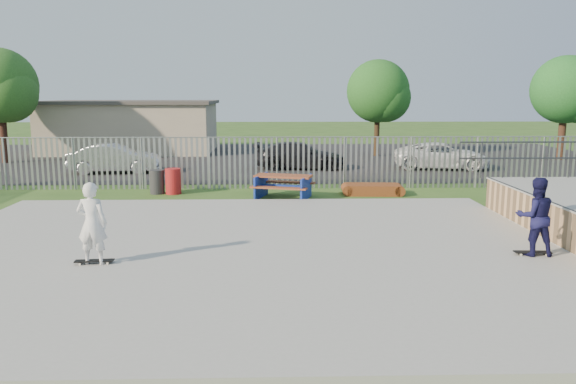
{
  "coord_description": "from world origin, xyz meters",
  "views": [
    {
      "loc": [
        0.84,
        -12.54,
        3.68
      ],
      "look_at": [
        1.23,
        2.0,
        1.1
      ],
      "focal_mm": 35.0,
      "sensor_mm": 36.0,
      "label": 1
    }
  ],
  "objects_px": {
    "skater_navy": "(535,217)",
    "funbox": "(373,189)",
    "tree_mid": "(378,91)",
    "skater_white": "(92,223)",
    "car_white": "(442,156)",
    "car_dark": "(300,155)",
    "picnic_table": "(283,187)",
    "tree_right": "(566,90)",
    "trash_bin_red": "(173,181)",
    "trash_bin_grey": "(157,182)",
    "car_silver": "(115,159)"
  },
  "relations": [
    {
      "from": "trash_bin_grey",
      "to": "car_white",
      "type": "xyz_separation_m",
      "value": [
        12.51,
        6.43,
        0.21
      ]
    },
    {
      "from": "funbox",
      "to": "trash_bin_red",
      "type": "relative_size",
      "value": 2.05
    },
    {
      "from": "skater_white",
      "to": "car_white",
      "type": "bearing_deg",
      "value": -122.28
    },
    {
      "from": "funbox",
      "to": "tree_right",
      "type": "xyz_separation_m",
      "value": [
        12.38,
        10.58,
        3.64
      ]
    },
    {
      "from": "car_silver",
      "to": "skater_navy",
      "type": "bearing_deg",
      "value": -141.63
    },
    {
      "from": "trash_bin_red",
      "to": "car_white",
      "type": "relative_size",
      "value": 0.21
    },
    {
      "from": "car_white",
      "to": "trash_bin_grey",
      "type": "bearing_deg",
      "value": 126.56
    },
    {
      "from": "trash_bin_red",
      "to": "tree_mid",
      "type": "xyz_separation_m",
      "value": [
        9.75,
        12.24,
        3.29
      ]
    },
    {
      "from": "picnic_table",
      "to": "car_white",
      "type": "height_order",
      "value": "car_white"
    },
    {
      "from": "trash_bin_red",
      "to": "skater_white",
      "type": "height_order",
      "value": "skater_white"
    },
    {
      "from": "funbox",
      "to": "car_white",
      "type": "distance_m",
      "value": 8.22
    },
    {
      "from": "skater_white",
      "to": "skater_navy",
      "type": "bearing_deg",
      "value": -172.29
    },
    {
      "from": "tree_right",
      "to": "trash_bin_red",
      "type": "bearing_deg",
      "value": -152.51
    },
    {
      "from": "picnic_table",
      "to": "tree_mid",
      "type": "distance_m",
      "value": 14.82
    },
    {
      "from": "car_silver",
      "to": "car_white",
      "type": "height_order",
      "value": "car_silver"
    },
    {
      "from": "picnic_table",
      "to": "skater_white",
      "type": "bearing_deg",
      "value": -100.96
    },
    {
      "from": "picnic_table",
      "to": "car_dark",
      "type": "relative_size",
      "value": 0.53
    },
    {
      "from": "picnic_table",
      "to": "trash_bin_grey",
      "type": "distance_m",
      "value": 4.76
    },
    {
      "from": "tree_mid",
      "to": "skater_navy",
      "type": "height_order",
      "value": "tree_mid"
    },
    {
      "from": "skater_navy",
      "to": "car_dark",
      "type": "bearing_deg",
      "value": -71.35
    },
    {
      "from": "car_dark",
      "to": "funbox",
      "type": "bearing_deg",
      "value": -157.76
    },
    {
      "from": "car_dark",
      "to": "car_white",
      "type": "distance_m",
      "value": 6.92
    },
    {
      "from": "car_dark",
      "to": "skater_navy",
      "type": "distance_m",
      "value": 16.0
    },
    {
      "from": "car_dark",
      "to": "tree_right",
      "type": "height_order",
      "value": "tree_right"
    },
    {
      "from": "trash_bin_red",
      "to": "tree_mid",
      "type": "relative_size",
      "value": 0.17
    },
    {
      "from": "trash_bin_red",
      "to": "tree_mid",
      "type": "distance_m",
      "value": 15.99
    },
    {
      "from": "trash_bin_red",
      "to": "trash_bin_grey",
      "type": "bearing_deg",
      "value": 175.44
    },
    {
      "from": "skater_navy",
      "to": "funbox",
      "type": "bearing_deg",
      "value": -73.38
    },
    {
      "from": "picnic_table",
      "to": "skater_white",
      "type": "xyz_separation_m",
      "value": [
        -4.11,
        -8.06,
        0.59
      ]
    },
    {
      "from": "car_silver",
      "to": "skater_navy",
      "type": "height_order",
      "value": "skater_navy"
    },
    {
      "from": "picnic_table",
      "to": "trash_bin_grey",
      "type": "xyz_separation_m",
      "value": [
        -4.64,
        1.07,
        0.02
      ]
    },
    {
      "from": "tree_mid",
      "to": "funbox",
      "type": "bearing_deg",
      "value": -100.97
    },
    {
      "from": "trash_bin_red",
      "to": "skater_navy",
      "type": "relative_size",
      "value": 0.54
    },
    {
      "from": "car_dark",
      "to": "skater_white",
      "type": "height_order",
      "value": "skater_white"
    },
    {
      "from": "trash_bin_grey",
      "to": "car_silver",
      "type": "distance_m",
      "value": 6.19
    },
    {
      "from": "tree_right",
      "to": "skater_white",
      "type": "height_order",
      "value": "tree_right"
    },
    {
      "from": "picnic_table",
      "to": "skater_white",
      "type": "distance_m",
      "value": 9.06
    },
    {
      "from": "tree_right",
      "to": "skater_navy",
      "type": "height_order",
      "value": "tree_right"
    },
    {
      "from": "tree_mid",
      "to": "skater_white",
      "type": "height_order",
      "value": "tree_mid"
    },
    {
      "from": "tree_right",
      "to": "skater_navy",
      "type": "relative_size",
      "value": 3.29
    },
    {
      "from": "car_dark",
      "to": "skater_navy",
      "type": "xyz_separation_m",
      "value": [
        4.41,
        -15.37,
        0.35
      ]
    },
    {
      "from": "funbox",
      "to": "tree_right",
      "type": "bearing_deg",
      "value": 44.08
    },
    {
      "from": "funbox",
      "to": "skater_navy",
      "type": "height_order",
      "value": "skater_navy"
    },
    {
      "from": "trash_bin_grey",
      "to": "picnic_table",
      "type": "bearing_deg",
      "value": -12.95
    },
    {
      "from": "skater_white",
      "to": "car_silver",
      "type": "bearing_deg",
      "value": -70.94
    },
    {
      "from": "trash_bin_red",
      "to": "skater_navy",
      "type": "height_order",
      "value": "skater_navy"
    },
    {
      "from": "trash_bin_grey",
      "to": "tree_right",
      "type": "height_order",
      "value": "tree_right"
    },
    {
      "from": "picnic_table",
      "to": "tree_mid",
      "type": "relative_size",
      "value": 0.42
    },
    {
      "from": "trash_bin_red",
      "to": "tree_right",
      "type": "height_order",
      "value": "tree_right"
    },
    {
      "from": "trash_bin_red",
      "to": "skater_white",
      "type": "distance_m",
      "value": 9.09
    }
  ]
}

